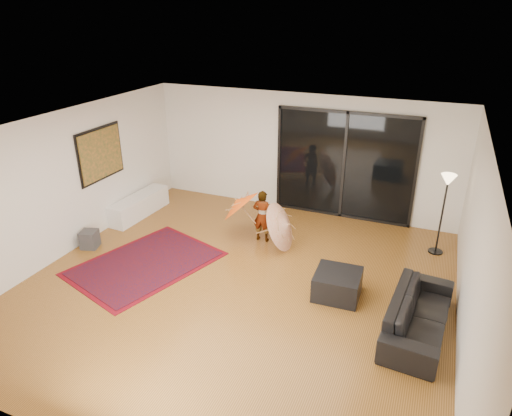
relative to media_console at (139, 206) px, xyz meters
The scene contains 17 objects.
floor 3.70m from the media_console, 28.46° to the right, with size 7.00×7.00×0.00m, color #9B652A.
ceiling 4.44m from the media_console, 28.46° to the right, with size 7.00×7.00×0.00m, color white.
wall_back 3.85m from the media_console, 28.15° to the left, with size 7.00×7.00×0.00m, color silver.
wall_front 6.28m from the media_console, 58.30° to the right, with size 7.00×7.00×0.00m, color silver.
wall_left 2.10m from the media_console, 98.08° to the right, with size 7.00×7.00×0.00m, color silver.
wall_right 7.06m from the media_console, 14.62° to the right, with size 7.00×7.00×0.00m, color silver.
sliding_door 4.68m from the media_console, 21.88° to the left, with size 3.06×0.07×2.40m.
painting 1.62m from the media_console, 105.69° to the right, with size 0.04×1.28×1.08m.
media_console is the anchor object (origin of this frame).
speaker 1.65m from the media_console, 90.00° to the right, with size 0.31×0.31×0.35m, color #424244.
persian_rug 2.27m from the media_console, 52.07° to the right, with size 2.53×3.00×0.02m.
sofa 6.47m from the media_console, 16.62° to the right, with size 1.97×0.77×0.58m, color black.
ottoman 5.10m from the media_console, 15.98° to the right, with size 0.73×0.73×0.42m, color black.
floor_lamp 6.48m from the media_console, ahead, with size 0.28×0.28×1.60m.
child 3.05m from the media_console, ahead, with size 0.39×0.26×1.08m, color #999999.
parasol_orange 2.54m from the media_console, ahead, with size 0.76×0.89×0.89m.
parasol_white 3.65m from the media_console, ahead, with size 0.60×0.98×0.98m.
Camera 1 is at (2.83, -6.01, 4.39)m, focal length 32.00 mm.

